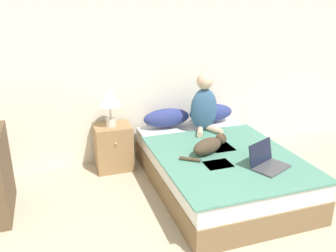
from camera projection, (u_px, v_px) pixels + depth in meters
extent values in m
cube|color=silver|center=(182.00, 59.00, 4.56)|extent=(5.82, 0.05, 2.55)
cube|color=brown|center=(217.00, 176.00, 3.99)|extent=(1.37, 2.05, 0.26)
cube|color=silver|center=(218.00, 158.00, 3.92)|extent=(1.35, 2.02, 0.18)
cube|color=#4C8470|center=(227.00, 157.00, 3.70)|extent=(1.42, 1.64, 0.02)
cube|color=#5B9384|center=(218.00, 165.00, 3.53)|extent=(0.27, 0.21, 0.01)
cube|color=#5B9384|center=(219.00, 146.00, 3.97)|extent=(0.25, 0.35, 0.01)
ellipsoid|color=navy|center=(167.00, 118.00, 4.52)|extent=(0.60, 0.25, 0.23)
ellipsoid|color=navy|center=(211.00, 113.00, 4.71)|extent=(0.60, 0.25, 0.23)
ellipsoid|color=#33567A|center=(204.00, 110.00, 4.35)|extent=(0.34, 0.19, 0.53)
sphere|color=#DBB293|center=(205.00, 81.00, 4.23)|extent=(0.20, 0.20, 0.20)
cylinder|color=#DBB293|center=(200.00, 131.00, 4.29)|extent=(0.16, 0.25, 0.07)
cylinder|color=#DBB293|center=(214.00, 130.00, 4.35)|extent=(0.16, 0.25, 0.07)
ellipsoid|color=#473828|center=(207.00, 146.00, 3.74)|extent=(0.43, 0.31, 0.17)
sphere|color=#473828|center=(221.00, 139.00, 3.86)|extent=(0.12, 0.12, 0.12)
cone|color=#473828|center=(219.00, 134.00, 3.87)|extent=(0.06, 0.06, 0.06)
cone|color=#473828|center=(224.00, 136.00, 3.82)|extent=(0.06, 0.06, 0.06)
cylinder|color=#473828|center=(190.00, 159.00, 3.59)|extent=(0.20, 0.16, 0.04)
cube|color=#424247|center=(272.00, 168.00, 3.44)|extent=(0.42, 0.35, 0.02)
cube|color=black|center=(261.00, 152.00, 3.49)|extent=(0.35, 0.20, 0.22)
cube|color=#937047|center=(113.00, 147.00, 4.37)|extent=(0.44, 0.37, 0.56)
sphere|color=tan|center=(116.00, 144.00, 4.16)|extent=(0.03, 0.03, 0.03)
cylinder|color=beige|center=(111.00, 122.00, 4.25)|extent=(0.12, 0.12, 0.09)
cylinder|color=beige|center=(110.00, 112.00, 4.20)|extent=(0.02, 0.02, 0.16)
cone|color=white|center=(109.00, 97.00, 4.14)|extent=(0.28, 0.28, 0.20)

